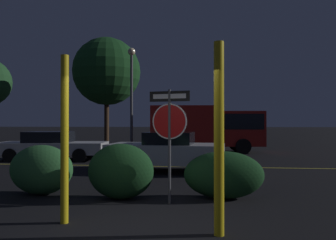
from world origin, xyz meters
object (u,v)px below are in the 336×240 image
Objects in this scene: passing_car_1 at (52,146)px; tree_0 at (107,72)px; hedge_bush_1 at (41,170)px; delivery_truck at (208,127)px; hedge_bush_3 at (224,175)px; yellow_pole_left at (65,139)px; stop_sign at (169,123)px; yellow_pole_right at (219,138)px; street_lamp at (132,84)px; hedge_bush_2 at (121,171)px; passing_car_2 at (167,151)px.

tree_0 reaches higher than passing_car_1.
hedge_bush_1 is 0.23× the size of delivery_truck.
hedge_bush_3 is 10.05m from passing_car_1.
yellow_pole_left is 17.18m from tree_0.
yellow_pole_left reaches higher than stop_sign.
yellow_pole_right reaches higher than hedge_bush_3.
passing_car_1 is at bearing -121.01° from street_lamp.
hedge_bush_2 is 4.30m from passing_car_2.
passing_car_2 is at bearing 82.37° from hedge_bush_2.
hedge_bush_1 is 0.20× the size of tree_0.
hedge_bush_2 is at bearing -14.95° from delivery_truck.
yellow_pole_left is 2.05m from hedge_bush_2.
passing_car_2 is at bearing 79.84° from yellow_pole_left.
hedge_bush_3 is (1.17, 0.55, -1.17)m from stop_sign.
passing_car_1 is (-3.05, 6.90, 0.08)m from hedge_bush_1.
hedge_bush_1 is 12.32m from delivery_truck.
passing_car_1 is at bearing 125.20° from hedge_bush_2.
delivery_truck reaches higher than hedge_bush_1.
passing_car_2 is (5.62, -2.89, 0.04)m from passing_car_1.
hedge_bush_1 is 4.76m from passing_car_2.
passing_car_1 is 6.32m from passing_car_2.
passing_car_1 reaches higher than hedge_bush_2.
yellow_pole_right is at bearing -7.47° from yellow_pole_left.
hedge_bush_2 is 0.23× the size of delivery_truck.
yellow_pole_right is at bearing -95.31° from hedge_bush_3.
passing_car_1 is at bearing 136.86° from hedge_bush_3.
street_lamp is at bearing 26.12° from passing_car_2.
stop_sign is 0.32× the size of tree_0.
tree_0 is at bearing -115.69° from delivery_truck.
yellow_pole_left reaches higher than delivery_truck.
hedge_bush_2 is 2.31m from hedge_bush_3.
passing_car_2 is (-1.72, 3.98, 0.18)m from hedge_bush_3.
stop_sign is 2.11m from yellow_pole_right.
tree_0 is (-5.21, 10.17, 4.47)m from passing_car_2.
delivery_truck is at bearing 78.98° from yellow_pole_left.
yellow_pole_right reaches higher than passing_car_2.
stop_sign is at bearing -154.60° from hedge_bush_3.
street_lamp is (-3.44, 11.96, 2.25)m from stop_sign.
yellow_pole_left is at bearing -105.94° from hedge_bush_2.
hedge_bush_2 is 0.20× the size of tree_0.
yellow_pole_right is 4.80m from hedge_bush_1.
yellow_pole_right is at bearing -46.20° from hedge_bush_2.
stop_sign reaches higher than passing_car_2.
delivery_truck is at bearing 89.69° from yellow_pole_right.
street_lamp is at bearing 112.01° from hedge_bush_3.
yellow_pole_right is 14.73m from street_lamp.
hedge_bush_3 is (0.23, 2.43, -0.94)m from yellow_pole_right.
street_lamp is (-4.46, -0.15, 2.47)m from delivery_truck.
passing_car_1 is (-7.11, 9.31, -0.80)m from yellow_pole_right.
hedge_bush_1 is at bearing 149.29° from yellow_pole_right.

